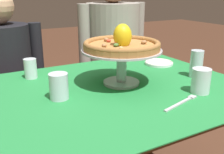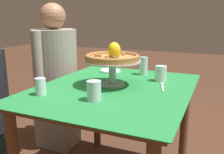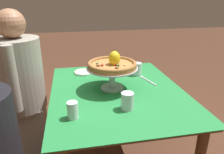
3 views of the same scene
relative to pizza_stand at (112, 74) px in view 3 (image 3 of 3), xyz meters
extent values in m
cylinder|color=brown|center=(0.45, -0.41, -0.49)|extent=(0.06, 0.06, 0.70)
cylinder|color=brown|center=(0.45, 0.35, -0.49)|extent=(0.06, 0.06, 0.70)
cube|color=brown|center=(-0.03, -0.03, -0.13)|extent=(1.08, 0.87, 0.02)
cube|color=#237F3D|center=(-0.03, -0.03, -0.11)|extent=(1.12, 0.91, 0.00)
cylinder|color=#B7B7C1|center=(0.00, 0.00, -0.11)|extent=(0.16, 0.16, 0.01)
cylinder|color=#B7B7C1|center=(0.00, 0.00, -0.03)|extent=(0.05, 0.05, 0.14)
cylinder|color=#B7B7C1|center=(0.00, 0.00, 0.04)|extent=(0.35, 0.35, 0.01)
cylinder|color=#AD753D|center=(0.00, 0.00, 0.06)|extent=(0.34, 0.34, 0.02)
torus|color=olive|center=(0.00, 0.00, 0.07)|extent=(0.34, 0.34, 0.02)
ellipsoid|color=#996B42|center=(0.01, 0.00, 0.08)|extent=(0.03, 0.03, 0.01)
ellipsoid|color=#C63D28|center=(0.00, 0.00, 0.08)|extent=(0.03, 0.02, 0.02)
ellipsoid|color=#C63D28|center=(-0.03, 0.07, 0.08)|extent=(0.03, 0.03, 0.01)
ellipsoid|color=beige|center=(-0.01, -0.01, 0.08)|extent=(0.02, 0.02, 0.01)
ellipsoid|color=#C63D28|center=(-0.03, -0.02, 0.08)|extent=(0.04, 0.04, 0.02)
ellipsoid|color=tan|center=(0.02, -0.01, 0.08)|extent=(0.03, 0.02, 0.02)
ellipsoid|color=#996B42|center=(-0.02, 0.10, 0.08)|extent=(0.03, 0.03, 0.02)
ellipsoid|color=#996B42|center=(-0.09, -0.01, 0.08)|extent=(0.03, 0.03, 0.01)
ellipsoid|color=#4C7533|center=(0.03, 0.10, 0.07)|extent=(0.02, 0.02, 0.01)
ellipsoid|color=tan|center=(-0.05, -0.08, 0.07)|extent=(0.02, 0.02, 0.01)
ellipsoid|color=#996B42|center=(0.09, -0.04, 0.08)|extent=(0.03, 0.03, 0.02)
ellipsoid|color=#4C7533|center=(0.02, 0.00, 0.08)|extent=(0.03, 0.02, 0.01)
ellipsoid|color=#4C7533|center=(-0.05, -0.03, 0.08)|extent=(0.03, 0.03, 0.01)
ellipsoid|color=yellow|center=(-0.01, -0.01, 0.11)|extent=(0.08, 0.08, 0.10)
cylinder|color=silver|center=(0.23, -0.25, -0.06)|extent=(0.08, 0.08, 0.10)
cylinder|color=silver|center=(0.23, -0.25, -0.08)|extent=(0.07, 0.07, 0.07)
cylinder|color=silver|center=(0.37, -0.09, -0.05)|extent=(0.06, 0.06, 0.13)
cylinder|color=silver|center=(0.37, -0.09, -0.08)|extent=(0.05, 0.05, 0.08)
cylinder|color=silver|center=(-0.34, 0.28, -0.07)|extent=(0.06, 0.06, 0.10)
cylinder|color=silver|center=(-0.34, 0.28, -0.08)|extent=(0.05, 0.05, 0.07)
cylinder|color=silver|center=(-0.30, -0.03, -0.06)|extent=(0.08, 0.08, 0.10)
cylinder|color=silver|center=(-0.30, -0.03, -0.09)|extent=(0.07, 0.07, 0.05)
cylinder|color=white|center=(0.36, 0.18, -0.11)|extent=(0.16, 0.16, 0.01)
torus|color=silver|center=(0.36, 0.18, -0.10)|extent=(0.16, 0.16, 0.01)
cube|color=#B7B7C1|center=(0.07, -0.31, -0.11)|extent=(0.17, 0.06, 0.01)
cube|color=#B7B7C1|center=(0.16, -0.28, -0.11)|extent=(0.04, 0.03, 0.01)
cube|color=gray|center=(0.35, 0.69, -0.60)|extent=(0.29, 0.33, 0.47)
cylinder|color=gray|center=(0.35, 0.69, -0.08)|extent=(0.39, 0.39, 0.58)
sphere|color=#9E7051|center=(0.35, 0.69, 0.31)|extent=(0.22, 0.22, 0.22)
cylinder|color=gray|center=(0.12, 0.68, -0.04)|extent=(0.08, 0.08, 0.49)
cylinder|color=gray|center=(0.57, 0.70, -0.04)|extent=(0.08, 0.08, 0.49)
camera|label=1|loc=(-0.59, -0.98, 0.30)|focal=42.62mm
camera|label=2|loc=(-1.39, -0.61, 0.31)|focal=39.87mm
camera|label=3|loc=(-1.37, 0.27, 0.52)|focal=34.38mm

